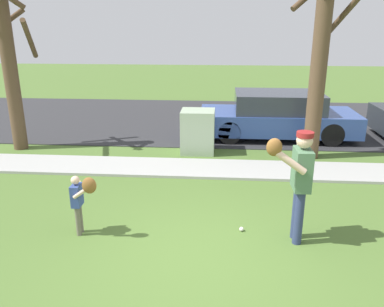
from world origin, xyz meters
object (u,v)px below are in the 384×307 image
Objects in this scene: person_adult at (299,175)px; street_tree_far at (9,60)px; baseball at (241,229)px; person_child at (81,196)px; street_tree_near at (321,41)px; parked_wagon_blue at (277,116)px; utility_cabinet at (198,131)px.

street_tree_far reaches higher than person_adult.
street_tree_far is (-6.58, 4.27, 1.26)m from person_adult.
person_child is at bearing -173.00° from baseball.
street_tree_near is at bearing -105.95° from person_adult.
street_tree_far is 7.42m from parked_wagon_blue.
baseball is 0.02× the size of street_tree_far.
parked_wagon_blue reaches higher than utility_cabinet.
parked_wagon_blue is at bearing 56.56° from person_child.
street_tree_far is at bearing 145.06° from baseball.
utility_cabinet is at bearing 175.96° from street_tree_near.
person_child is 5.69m from street_tree_far.
person_adult reaches higher than utility_cabinet.
parked_wagon_blue is (2.24, 1.55, 0.10)m from utility_cabinet.
person_adult is at bearing -104.96° from street_tree_near.
street_tree_near reaches higher than street_tree_far.
baseball is 5.82m from parked_wagon_blue.
person_adult is 5.91m from parked_wagon_blue.
street_tree_far reaches higher than person_child.
street_tree_far is at bearing 12.84° from parked_wagon_blue.
parked_wagon_blue is at bearing -95.53° from person_adult.
person_adult is 4.61m from street_tree_near.
utility_cabinet reaches higher than baseball.
person_child is at bearing 57.55° from parked_wagon_blue.
person_adult is 1.69× the size of person_child.
utility_cabinet is 0.26× the size of street_tree_far.
person_child is 7.06m from parked_wagon_blue.
person_child is 0.19× the size of street_tree_near.
utility_cabinet is at bearing 0.63° from street_tree_far.
person_child is at bearing -53.19° from street_tree_far.
street_tree_far is at bearing -179.37° from utility_cabinet.
person_adult is 7.94m from street_tree_far.
street_tree_far is 0.97× the size of parked_wagon_blue.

